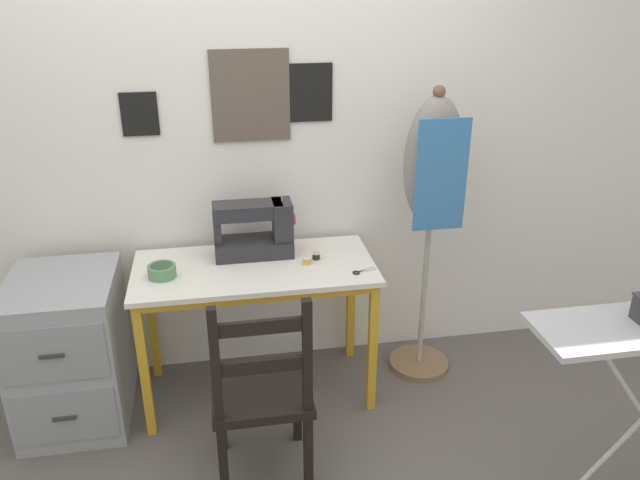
{
  "coord_description": "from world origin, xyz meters",
  "views": [
    {
      "loc": [
        -0.16,
        -2.37,
        2.0
      ],
      "look_at": [
        0.31,
        0.25,
        0.83
      ],
      "focal_mm": 35.0,
      "sensor_mm": 36.0,
      "label": 1
    }
  ],
  "objects_px": {
    "thread_spool_mid_table": "(316,256)",
    "wooden_chair": "(261,393)",
    "fabric_bowl": "(162,271)",
    "dress_form": "(433,180)",
    "thread_spool_near_machine": "(306,261)",
    "scissors": "(361,272)",
    "filing_cabinet": "(71,351)",
    "sewing_machine": "(257,231)"
  },
  "relations": [
    {
      "from": "scissors",
      "to": "thread_spool_near_machine",
      "type": "xyz_separation_m",
      "value": [
        -0.23,
        0.13,
        0.01
      ]
    },
    {
      "from": "filing_cabinet",
      "to": "dress_form",
      "type": "xyz_separation_m",
      "value": [
        1.75,
        0.1,
        0.7
      ]
    },
    {
      "from": "thread_spool_mid_table",
      "to": "wooden_chair",
      "type": "relative_size",
      "value": 0.05
    },
    {
      "from": "fabric_bowl",
      "to": "filing_cabinet",
      "type": "relative_size",
      "value": 0.17
    },
    {
      "from": "sewing_machine",
      "to": "thread_spool_near_machine",
      "type": "xyz_separation_m",
      "value": [
        0.21,
        -0.15,
        -0.11
      ]
    },
    {
      "from": "thread_spool_near_machine",
      "to": "filing_cabinet",
      "type": "relative_size",
      "value": 0.06
    },
    {
      "from": "wooden_chair",
      "to": "dress_form",
      "type": "relative_size",
      "value": 0.6
    },
    {
      "from": "fabric_bowl",
      "to": "filing_cabinet",
      "type": "bearing_deg",
      "value": 179.32
    },
    {
      "from": "thread_spool_mid_table",
      "to": "wooden_chair",
      "type": "xyz_separation_m",
      "value": [
        -0.33,
        -0.6,
        -0.31
      ]
    },
    {
      "from": "filing_cabinet",
      "to": "wooden_chair",
      "type": "bearing_deg",
      "value": -32.96
    },
    {
      "from": "scissors",
      "to": "thread_spool_mid_table",
      "type": "relative_size",
      "value": 2.62
    },
    {
      "from": "scissors",
      "to": "thread_spool_near_machine",
      "type": "relative_size",
      "value": 2.67
    },
    {
      "from": "fabric_bowl",
      "to": "dress_form",
      "type": "height_order",
      "value": "dress_form"
    },
    {
      "from": "thread_spool_near_machine",
      "to": "scissors",
      "type": "bearing_deg",
      "value": -28.51
    },
    {
      "from": "sewing_machine",
      "to": "fabric_bowl",
      "type": "relative_size",
      "value": 3.09
    },
    {
      "from": "fabric_bowl",
      "to": "thread_spool_near_machine",
      "type": "xyz_separation_m",
      "value": [
        0.66,
        0.02,
        -0.01
      ]
    },
    {
      "from": "thread_spool_near_machine",
      "to": "wooden_chair",
      "type": "height_order",
      "value": "wooden_chair"
    },
    {
      "from": "thread_spool_near_machine",
      "to": "filing_cabinet",
      "type": "distance_m",
      "value": 1.17
    },
    {
      "from": "scissors",
      "to": "dress_form",
      "type": "distance_m",
      "value": 0.57
    },
    {
      "from": "thread_spool_near_machine",
      "to": "wooden_chair",
      "type": "distance_m",
      "value": 0.69
    },
    {
      "from": "scissors",
      "to": "dress_form",
      "type": "xyz_separation_m",
      "value": [
        0.4,
        0.22,
        0.35
      ]
    },
    {
      "from": "scissors",
      "to": "dress_form",
      "type": "relative_size",
      "value": 0.08
    },
    {
      "from": "thread_spool_near_machine",
      "to": "thread_spool_mid_table",
      "type": "xyz_separation_m",
      "value": [
        0.05,
        0.04,
        0.0
      ]
    },
    {
      "from": "fabric_bowl",
      "to": "wooden_chair",
      "type": "relative_size",
      "value": 0.14
    },
    {
      "from": "thread_spool_mid_table",
      "to": "filing_cabinet",
      "type": "distance_m",
      "value": 1.23
    },
    {
      "from": "sewing_machine",
      "to": "thread_spool_near_machine",
      "type": "bearing_deg",
      "value": -35.29
    },
    {
      "from": "thread_spool_near_machine",
      "to": "wooden_chair",
      "type": "bearing_deg",
      "value": -116.35
    },
    {
      "from": "sewing_machine",
      "to": "wooden_chair",
      "type": "height_order",
      "value": "sewing_machine"
    },
    {
      "from": "scissors",
      "to": "filing_cabinet",
      "type": "xyz_separation_m",
      "value": [
        -1.35,
        0.12,
        -0.35
      ]
    },
    {
      "from": "wooden_chair",
      "to": "dress_form",
      "type": "distance_m",
      "value": 1.28
    },
    {
      "from": "fabric_bowl",
      "to": "scissors",
      "type": "height_order",
      "value": "fabric_bowl"
    },
    {
      "from": "fabric_bowl",
      "to": "wooden_chair",
      "type": "distance_m",
      "value": 0.74
    },
    {
      "from": "scissors",
      "to": "wooden_chair",
      "type": "bearing_deg",
      "value": -139.76
    },
    {
      "from": "fabric_bowl",
      "to": "thread_spool_near_machine",
      "type": "bearing_deg",
      "value": 1.31
    },
    {
      "from": "fabric_bowl",
      "to": "dress_form",
      "type": "distance_m",
      "value": 1.34
    },
    {
      "from": "thread_spool_near_machine",
      "to": "filing_cabinet",
      "type": "xyz_separation_m",
      "value": [
        -1.12,
        -0.01,
        -0.37
      ]
    },
    {
      "from": "thread_spool_near_machine",
      "to": "filing_cabinet",
      "type": "bearing_deg",
      "value": -179.5
    },
    {
      "from": "fabric_bowl",
      "to": "scissors",
      "type": "xyz_separation_m",
      "value": [
        0.9,
        -0.11,
        -0.03
      ]
    },
    {
      "from": "wooden_chair",
      "to": "dress_form",
      "type": "height_order",
      "value": "dress_form"
    },
    {
      "from": "dress_form",
      "to": "thread_spool_mid_table",
      "type": "bearing_deg",
      "value": -175.35
    },
    {
      "from": "wooden_chair",
      "to": "thread_spool_near_machine",
      "type": "bearing_deg",
      "value": 63.65
    },
    {
      "from": "fabric_bowl",
      "to": "thread_spool_mid_table",
      "type": "xyz_separation_m",
      "value": [
        0.72,
        0.06,
        -0.01
      ]
    }
  ]
}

